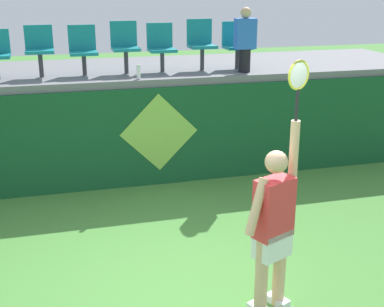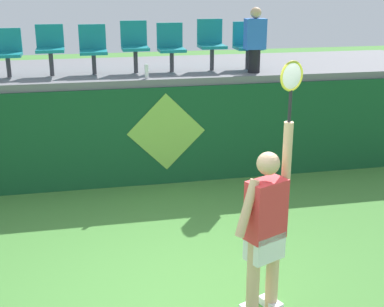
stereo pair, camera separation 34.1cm
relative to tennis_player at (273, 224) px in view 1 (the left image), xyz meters
The scene contains 14 objects.
ground_plane 1.30m from the tennis_player, 153.39° to the left, with size 40.00×40.00×0.00m, color #478438.
court_back_wall 3.88m from the tennis_player, 101.71° to the left, with size 11.36×0.20×1.61m, color #144C28.
spectator_platform 5.18m from the tennis_player, 98.84° to the left, with size 11.36×2.63×0.12m, color slate.
tennis_player is the anchor object (origin of this frame).
tennis_ball 0.93m from the tennis_player, 23.81° to the right, with size 0.07×0.07×0.07m, color #D1E533.
water_bottle 4.03m from the tennis_player, 99.49° to the left, with size 0.06×0.06×0.23m, color white.
stadium_chair_1 5.14m from the tennis_player, 115.14° to the left, with size 0.44×0.42×0.80m.
stadium_chair_2 4.90m from the tennis_player, 107.68° to the left, with size 0.44×0.42×0.79m.
stadium_chair_3 4.75m from the tennis_player, 99.52° to the left, with size 0.44×0.42×0.84m.
stadium_chair_4 4.68m from the tennis_player, 91.88° to the left, with size 0.44×0.42×0.80m.
stadium_chair_5 4.73m from the tennis_player, 83.08° to the left, with size 0.44×0.42×0.85m.
stadium_chair_6 4.83m from the tennis_player, 75.32° to the left, with size 0.44×0.42×0.80m.
spectator_0 4.45m from the tennis_player, 73.82° to the left, with size 0.34×0.20×1.06m.
wall_signage_mount 3.83m from the tennis_player, 95.86° to the left, with size 1.27×0.01×1.52m.
Camera 1 is at (-1.18, -4.69, 3.22)m, focal length 49.39 mm.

